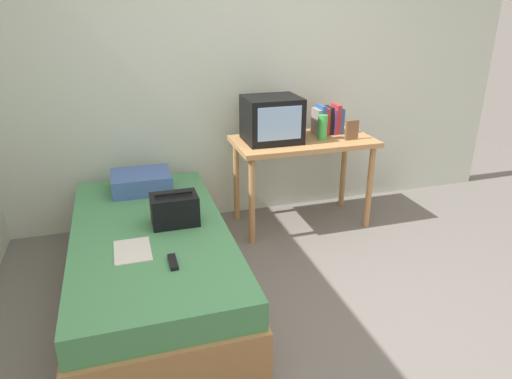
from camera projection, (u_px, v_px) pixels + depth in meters
name	position (u px, v px, depth m)	size (l,w,h in m)	color
ground_plane	(327.00, 349.00, 2.61)	(8.00, 8.00, 0.00)	slate
wall_back	(235.00, 68.00, 3.89)	(5.20, 0.10, 2.60)	silver
bed	(153.00, 261.00, 3.06)	(1.00, 2.00, 0.47)	#B27F4C
desk	(303.00, 150.00, 3.87)	(1.16, 0.60, 0.76)	#B27F4C
tv	(272.00, 119.00, 3.71)	(0.44, 0.39, 0.36)	black
water_bottle	(322.00, 127.00, 3.78)	(0.08, 0.08, 0.20)	green
book_row	(328.00, 120.00, 3.96)	(0.25, 0.17, 0.25)	gray
picture_frame	(352.00, 130.00, 3.78)	(0.11, 0.02, 0.16)	brown
pillow	(141.00, 182.00, 3.55)	(0.44, 0.36, 0.14)	#4766AD
handbag	(175.00, 209.00, 3.00)	(0.30, 0.20, 0.23)	black
magazine	(132.00, 251.00, 2.70)	(0.21, 0.29, 0.01)	white
remote_dark	(173.00, 262.00, 2.57)	(0.04, 0.16, 0.02)	black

